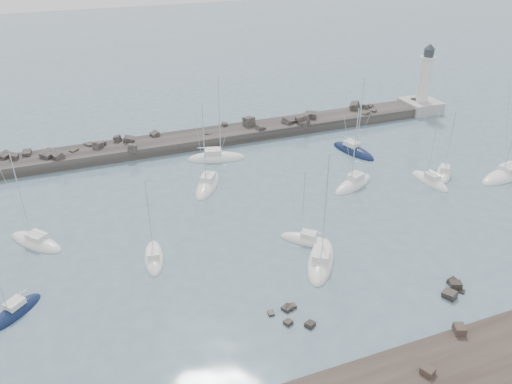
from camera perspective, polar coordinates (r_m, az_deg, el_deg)
ground at (r=59.77m, az=3.99°, el=-7.98°), size 400.00×400.00×0.00m
rock_cluster_near at (r=52.81m, az=4.12°, el=-13.85°), size 4.01×4.31×0.98m
rock_cluster_far at (r=59.47m, az=21.59°, el=-10.31°), size 3.36×3.24×1.34m
breakwater at (r=89.47m, az=-10.70°, el=5.03°), size 115.00×6.99×4.93m
lighthouse at (r=110.66m, az=18.41°, el=10.29°), size 7.00×7.00×14.60m
sailboat_1 at (r=68.45m, az=-23.82°, el=-5.29°), size 7.43×7.98×13.15m
sailboat_2 at (r=58.33m, az=-25.91°, el=-12.33°), size 6.33×6.05×10.75m
sailboat_3 at (r=61.28m, az=-11.59°, el=-7.39°), size 3.31×7.36×11.29m
sailboat_4 at (r=84.44m, az=-4.57°, el=3.87°), size 10.16×5.41×15.35m
sailboat_5 at (r=63.37m, az=5.71°, el=-5.51°), size 6.35×5.98×10.66m
sailboat_6 at (r=75.84m, az=-5.55°, el=0.74°), size 7.02×9.16×14.29m
sailboat_7 at (r=59.97m, az=7.41°, el=-7.85°), size 7.67×9.51×15.05m
sailboat_8 at (r=88.34m, az=11.04°, el=4.58°), size 5.28×9.52×14.48m
sailboat_9 at (r=77.16m, az=11.07°, el=0.84°), size 8.77×5.81×13.55m
sailboat_10 at (r=81.19m, az=19.23°, el=1.15°), size 2.94×7.66×12.02m
sailboat_11 at (r=87.72m, az=26.66°, el=1.68°), size 11.26×5.34×16.92m
sailboat_12 at (r=84.51m, az=20.66°, el=2.00°), size 6.07×6.62×11.13m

